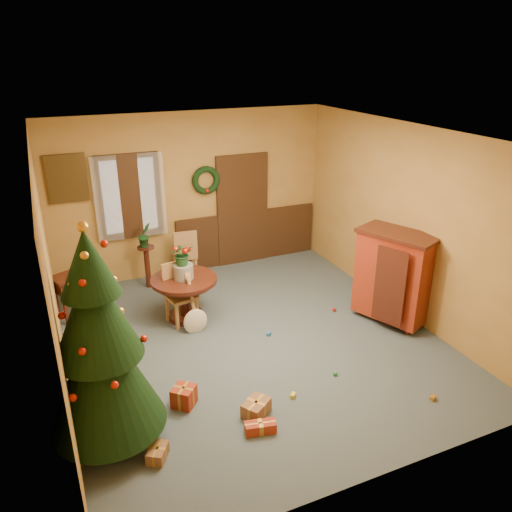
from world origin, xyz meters
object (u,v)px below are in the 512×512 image
dining_table (185,290)px  chair_near (179,291)px  christmas_tree (99,346)px  sideboard (394,275)px  writing_desk (79,283)px

dining_table → chair_near: 0.10m
chair_near → christmas_tree: christmas_tree is taller
sideboard → dining_table: bearing=155.5°
chair_near → dining_table: bearing=10.1°
chair_near → sideboard: (2.94, -1.28, 0.26)m
writing_desk → christmas_tree: bearing=-90.2°
christmas_tree → sideboard: (4.30, 0.87, -0.40)m
christmas_tree → writing_desk: bearing=89.8°
dining_table → writing_desk: 1.65m
dining_table → sideboard: bearing=-24.5°
dining_table → sideboard: sideboard is taller
dining_table → christmas_tree: christmas_tree is taller
christmas_tree → writing_desk: christmas_tree is taller
sideboard → christmas_tree: bearing=-168.5°
dining_table → chair_near: size_ratio=1.06×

